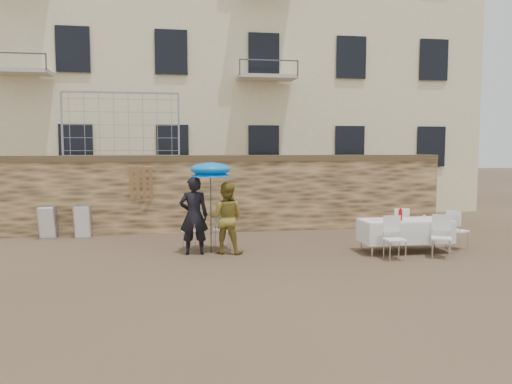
{
  "coord_description": "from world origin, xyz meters",
  "views": [
    {
      "loc": [
        -1.49,
        -9.59,
        2.47
      ],
      "look_at": [
        0.4,
        2.2,
        1.4
      ],
      "focal_mm": 35.0,
      "sensor_mm": 36.0,
      "label": 1
    }
  ],
  "objects": [
    {
      "name": "soda_bottle",
      "position": [
        3.63,
        1.2,
        0.91
      ],
      "size": [
        0.09,
        0.09,
        0.26
      ],
      "primitive_type": "cylinder",
      "color": "red",
      "rests_on": "banquet_table"
    },
    {
      "name": "ground",
      "position": [
        0.0,
        0.0,
        0.0
      ],
      "size": [
        80.0,
        80.0,
        0.0
      ],
      "primitive_type": "plane",
      "color": "brown",
      "rests_on": "ground"
    },
    {
      "name": "table_chair_front_left",
      "position": [
        3.23,
        0.6,
        0.48
      ],
      "size": [
        0.48,
        0.48,
        0.96
      ],
      "primitive_type": null,
      "rotation": [
        0.0,
        0.0,
        -0.01
      ],
      "color": "white",
      "rests_on": "ground"
    },
    {
      "name": "woman_dress",
      "position": [
        -0.35,
        1.87,
        0.83
      ],
      "size": [
        0.98,
        0.87,
        1.67
      ],
      "primitive_type": "imported",
      "rotation": [
        0.0,
        0.0,
        2.8
      ],
      "color": "gold",
      "rests_on": "ground"
    },
    {
      "name": "umbrella",
      "position": [
        -0.7,
        1.97,
        1.9
      ],
      "size": [
        0.99,
        0.99,
        2.02
      ],
      "color": "#3F3F44",
      "rests_on": "ground"
    },
    {
      "name": "banquet_table",
      "position": [
        3.83,
        1.35,
        0.73
      ],
      "size": [
        2.1,
        0.85,
        0.78
      ],
      "color": "silver",
      "rests_on": "ground"
    },
    {
      "name": "chair_stack_left",
      "position": [
        -4.93,
        4.7,
        0.46
      ],
      "size": [
        0.46,
        0.55,
        0.92
      ],
      "primitive_type": null,
      "color": "white",
      "rests_on": "ground"
    },
    {
      "name": "man_suit",
      "position": [
        -1.1,
        1.87,
        0.9
      ],
      "size": [
        0.67,
        0.45,
        1.81
      ],
      "primitive_type": "imported",
      "rotation": [
        0.0,
        0.0,
        3.11
      ],
      "color": "black",
      "rests_on": "ground"
    },
    {
      "name": "chair_stack_right",
      "position": [
        -4.03,
        4.7,
        0.46
      ],
      "size": [
        0.46,
        0.47,
        0.92
      ],
      "primitive_type": null,
      "color": "white",
      "rests_on": "ground"
    },
    {
      "name": "wood_planks",
      "position": [
        -2.43,
        4.77,
        1.0
      ],
      "size": [
        0.7,
        0.2,
        2.0
      ],
      "primitive_type": null,
      "color": "#A37749",
      "rests_on": "ground"
    },
    {
      "name": "apartment_building",
      "position": [
        0.0,
        12.0,
        7.5
      ],
      "size": [
        20.0,
        8.0,
        15.0
      ],
      "primitive_type": "cube",
      "color": "beige",
      "rests_on": "ground"
    },
    {
      "name": "table_chair_back",
      "position": [
        4.03,
        2.15,
        0.48
      ],
      "size": [
        0.49,
        0.49,
        0.96
      ],
      "primitive_type": null,
      "rotation": [
        0.0,
        0.0,
        3.17
      ],
      "color": "white",
      "rests_on": "ground"
    },
    {
      "name": "chain_link_fence",
      "position": [
        -3.0,
        5.0,
        3.1
      ],
      "size": [
        3.2,
        0.06,
        1.8
      ],
      "primitive_type": null,
      "color": "gray",
      "rests_on": "stone_wall"
    },
    {
      "name": "stone_wall",
      "position": [
        0.0,
        5.0,
        1.1
      ],
      "size": [
        13.0,
        0.5,
        2.2
      ],
      "primitive_type": "cube",
      "color": "olive",
      "rests_on": "ground"
    },
    {
      "name": "couple_chair_left",
      "position": [
        -1.1,
        2.42,
        0.48
      ],
      "size": [
        0.67,
        0.67,
        0.96
      ],
      "primitive_type": null,
      "rotation": [
        0.0,
        0.0,
        3.73
      ],
      "color": "white",
      "rests_on": "ground"
    },
    {
      "name": "table_chair_front_right",
      "position": [
        4.33,
        0.6,
        0.48
      ],
      "size": [
        0.64,
        0.64,
        0.96
      ],
      "primitive_type": null,
      "rotation": [
        0.0,
        0.0,
        -0.46
      ],
      "color": "white",
      "rests_on": "ground"
    },
    {
      "name": "couple_chair_right",
      "position": [
        -0.4,
        2.42,
        0.48
      ],
      "size": [
        0.51,
        0.51,
        0.96
      ],
      "primitive_type": null,
      "rotation": [
        0.0,
        0.0,
        3.2
      ],
      "color": "white",
      "rests_on": "ground"
    },
    {
      "name": "table_chair_side",
      "position": [
        5.23,
        1.45,
        0.48
      ],
      "size": [
        0.64,
        0.64,
        0.96
      ],
      "primitive_type": null,
      "rotation": [
        0.0,
        0.0,
        2.02
      ],
      "color": "white",
      "rests_on": "ground"
    }
  ]
}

